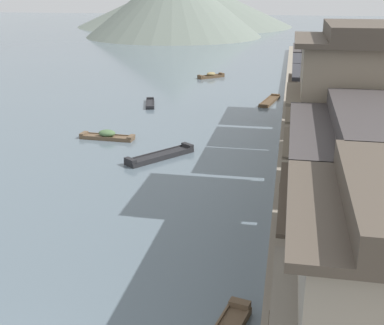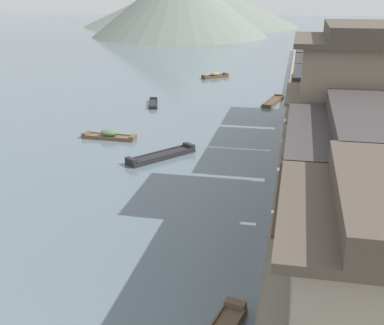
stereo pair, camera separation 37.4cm
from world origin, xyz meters
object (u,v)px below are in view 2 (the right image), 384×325
boat_moored_far (109,135)px  boat_midriver_upstream (215,76)px  house_waterfront_tall (351,114)px  mooring_post_dock_mid (280,193)px  mooring_post_dock_near (266,324)px  house_waterfront_end (324,77)px  boat_midriver_drifting (161,156)px  house_waterfront_narrow (344,110)px  house_waterfront_far (332,92)px  boat_moored_nearest (273,101)px  house_waterfront_second (369,192)px  house_waterfront_nearest (378,296)px  boat_moored_second (153,104)px

boat_moored_far → boat_midriver_upstream: size_ratio=1.31×
house_waterfront_tall → mooring_post_dock_mid: 5.38m
boat_moored_far → mooring_post_dock_near: (13.44, -21.95, 0.93)m
house_waterfront_end → boat_midriver_drifting: bearing=-129.7°
house_waterfront_narrow → house_waterfront_far: bearing=94.3°
boat_midriver_drifting → house_waterfront_far: (11.31, 6.44, 3.59)m
house_waterfront_narrow → mooring_post_dock_mid: 9.32m
house_waterfront_far → boat_moored_nearest: bearing=110.6°
house_waterfront_second → mooring_post_dock_near: (-3.45, -5.41, -2.55)m
boat_moored_far → house_waterfront_nearest: (16.27, -23.71, 3.50)m
mooring_post_dock_near → boat_moored_nearest: bearing=92.7°
boat_moored_nearest → house_waterfront_nearest: (4.60, -39.20, 3.64)m
house_waterfront_far → house_waterfront_end: size_ratio=0.90×
house_waterfront_nearest → house_waterfront_narrow: 20.70m
house_waterfront_nearest → house_waterfront_end: (-0.08, 33.35, -0.00)m
house_waterfront_narrow → house_waterfront_far: 5.81m
boat_moored_far → house_waterfront_far: (16.46, 2.77, 3.50)m
boat_moored_second → boat_moored_nearest: bearing=17.0°
boat_moored_second → house_waterfront_nearest: house_waterfront_nearest is taller
boat_midriver_drifting → house_waterfront_second: bearing=-47.6°
house_waterfront_narrow → house_waterfront_end: same height
house_waterfront_second → mooring_post_dock_near: 6.91m
boat_moored_second → house_waterfront_end: (16.07, -2.32, 3.63)m
house_waterfront_tall → mooring_post_dock_mid: bearing=-148.3°
boat_moored_nearest → house_waterfront_far: 14.07m
boat_moored_far → house_waterfront_end: (16.19, 9.65, 3.49)m
house_waterfront_nearest → house_waterfront_far: same height
house_waterfront_second → boat_moored_second: bearing=120.5°
house_waterfront_narrow → boat_moored_second: bearing=138.2°
boat_moored_far → boat_midriver_drifting: size_ratio=0.89×
house_waterfront_second → house_waterfront_narrow: same height
boat_moored_nearest → house_waterfront_narrow: bearing=-74.2°
boat_moored_second → house_waterfront_far: house_waterfront_far is taller
house_waterfront_second → house_waterfront_end: size_ratio=1.21×
house_waterfront_nearest → boat_midriver_drifting: bearing=119.0°
boat_moored_second → house_waterfront_end: house_waterfront_end is taller
boat_moored_far → mooring_post_dock_near: size_ratio=4.88×
house_waterfront_nearest → house_waterfront_narrow: same height
house_waterfront_tall → house_waterfront_end: size_ratio=1.28×
mooring_post_dock_mid → house_waterfront_tall: bearing=31.7°
boat_midriver_upstream → house_waterfront_far: 28.99m
house_waterfront_far → mooring_post_dock_mid: (-3.02, -14.07, -2.52)m
house_waterfront_nearest → house_waterfront_end: same height
boat_moored_second → house_waterfront_end: 16.64m
boat_midriver_upstream → house_waterfront_tall: (13.05, -37.83, 4.78)m
boat_midriver_upstream → mooring_post_dock_near: size_ratio=3.73×
house_waterfront_narrow → boat_moored_far: bearing=169.9°
house_waterfront_nearest → mooring_post_dock_near: house_waterfront_nearest is taller
boat_midriver_drifting → house_waterfront_tall: size_ratio=0.55×
boat_moored_far → house_waterfront_second: size_ratio=0.52×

